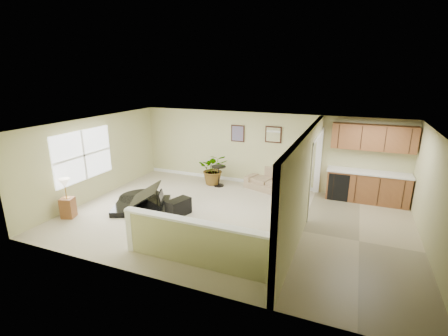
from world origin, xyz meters
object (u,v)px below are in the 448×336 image
at_px(piano, 142,187).
at_px(palm_plant, 214,169).
at_px(lamp_stand, 67,201).
at_px(small_plant, 290,191).
at_px(accent_table, 219,173).
at_px(piano_bench, 179,207).
at_px(loveseat, 271,179).

distance_m(piano, palm_plant, 2.81).
bearing_deg(lamp_stand, small_plant, 35.01).
distance_m(accent_table, small_plant, 2.52).
height_order(piano_bench, small_plant, small_plant).
height_order(piano, accent_table, piano).
xyz_separation_m(piano, piano_bench, (1.26, -0.15, -0.36)).
distance_m(loveseat, lamp_stand, 6.19).
xyz_separation_m(piano_bench, palm_plant, (-0.16, 2.74, 0.31)).
relative_size(piano_bench, lamp_stand, 0.63).
bearing_deg(piano, accent_table, 37.29).
bearing_deg(accent_table, piano_bench, -91.69).
xyz_separation_m(piano, palm_plant, (1.10, 2.59, -0.05)).
height_order(piano_bench, accent_table, accent_table).
height_order(loveseat, palm_plant, palm_plant).
distance_m(piano_bench, accent_table, 2.63).
height_order(accent_table, lamp_stand, lamp_stand).
bearing_deg(small_plant, piano_bench, -136.45).
distance_m(piano, small_plant, 4.49).
height_order(piano, small_plant, piano).
xyz_separation_m(loveseat, palm_plant, (-1.96, -0.28, 0.20)).
bearing_deg(lamp_stand, loveseat, 43.46).
height_order(piano, piano_bench, piano).
relative_size(piano, accent_table, 3.02).
height_order(piano_bench, palm_plant, palm_plant).
bearing_deg(accent_table, loveseat, 13.10).
bearing_deg(palm_plant, piano_bench, -86.68).
bearing_deg(palm_plant, piano, -113.00).
bearing_deg(loveseat, lamp_stand, -118.01).
xyz_separation_m(loveseat, lamp_stand, (-4.49, -4.26, 0.12)).
bearing_deg(lamp_stand, piano_bench, 24.71).
xyz_separation_m(piano_bench, lamp_stand, (-2.69, -1.24, 0.23)).
relative_size(accent_table, small_plant, 1.40).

